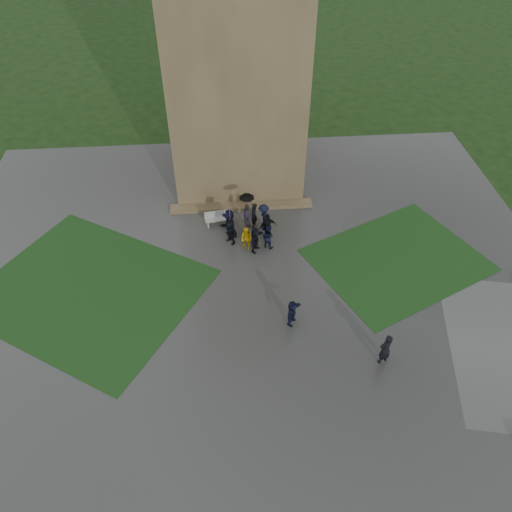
{
  "coord_description": "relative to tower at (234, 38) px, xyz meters",
  "views": [
    {
      "loc": [
        -1.12,
        -14.87,
        19.32
      ],
      "look_at": [
        0.45,
        4.69,
        1.2
      ],
      "focal_mm": 35.0,
      "sensor_mm": 36.0,
      "label": 1
    }
  ],
  "objects": [
    {
      "name": "ground",
      "position": [
        0.0,
        -15.0,
        -9.0
      ],
      "size": [
        120.0,
        120.0,
        0.0
      ],
      "primitive_type": "plane",
      "color": "black"
    },
    {
      "name": "plaza",
      "position": [
        0.0,
        -13.0,
        -8.99
      ],
      "size": [
        34.0,
        34.0,
        0.02
      ],
      "primitive_type": "cube",
      "color": "#343431",
      "rests_on": "ground"
    },
    {
      "name": "lawn_inset_left",
      "position": [
        -8.5,
        -11.0,
        -8.97
      ],
      "size": [
        14.1,
        13.46,
        0.01
      ],
      "primitive_type": "cube",
      "rotation": [
        0.0,
        0.0,
        -0.56
      ],
      "color": "#143613",
      "rests_on": "plaza"
    },
    {
      "name": "lawn_inset_right",
      "position": [
        8.5,
        -10.0,
        -8.97
      ],
      "size": [
        11.12,
        10.15,
        0.01
      ],
      "primitive_type": "cube",
      "rotation": [
        0.0,
        0.0,
        0.44
      ],
      "color": "#143613",
      "rests_on": "plaza"
    },
    {
      "name": "tower",
      "position": [
        0.0,
        0.0,
        0.0
      ],
      "size": [
        8.0,
        8.0,
        18.0
      ],
      "primitive_type": "cube",
      "color": "brown",
      "rests_on": "ground"
    },
    {
      "name": "tower_plinth",
      "position": [
        0.0,
        -4.4,
        -8.87
      ],
      "size": [
        9.0,
        0.8,
        0.22
      ],
      "primitive_type": "cube",
      "color": "brown",
      "rests_on": "plaza"
    },
    {
      "name": "bench",
      "position": [
        -1.54,
        -5.97,
        -8.52
      ],
      "size": [
        1.59,
        0.68,
        0.89
      ],
      "rotation": [
        0.0,
        0.0,
        0.13
      ],
      "color": "#AEAEAA",
      "rests_on": "plaza"
    },
    {
      "name": "visitor_cluster",
      "position": [
        0.1,
        -7.4,
        -7.82
      ],
      "size": [
        3.41,
        3.46,
        2.54
      ],
      "color": "black",
      "rests_on": "plaza"
    },
    {
      "name": "pedestrian_mid",
      "position": [
        1.92,
        -14.06,
        -8.23
      ],
      "size": [
        1.11,
        1.45,
        1.49
      ],
      "primitive_type": "imported",
      "rotation": [
        0.0,
        0.0,
        1.06
      ],
      "color": "black",
      "rests_on": "plaza"
    },
    {
      "name": "pedestrian_near",
      "position": [
        5.81,
        -16.68,
        -8.06
      ],
      "size": [
        0.79,
        0.67,
        1.83
      ],
      "primitive_type": "imported",
      "rotation": [
        0.0,
        0.0,
        3.56
      ],
      "color": "black",
      "rests_on": "plaza"
    }
  ]
}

